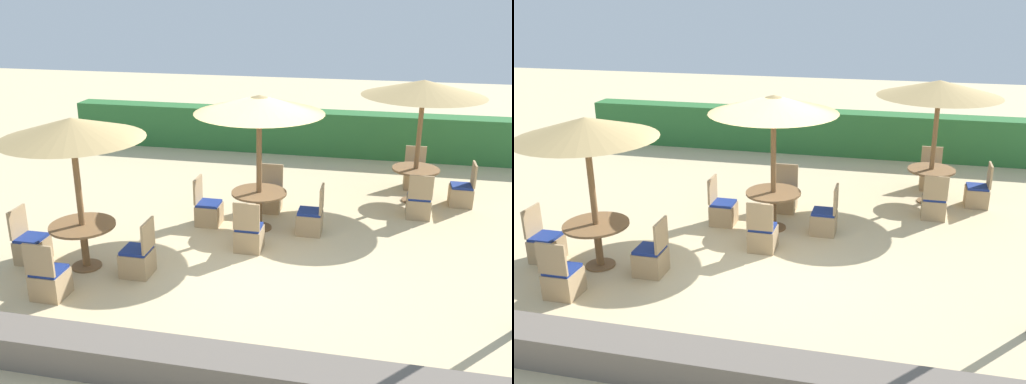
# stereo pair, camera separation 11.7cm
# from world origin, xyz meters

# --- Properties ---
(ground_plane) EXTENTS (40.00, 40.00, 0.00)m
(ground_plane) POSITION_xyz_m (0.00, 0.00, 0.00)
(ground_plane) COLOR #D1BA8C
(hedge_row) EXTENTS (13.00, 0.70, 1.17)m
(hedge_row) POSITION_xyz_m (0.00, 6.49, 0.58)
(hedge_row) COLOR #2D6B33
(hedge_row) RESTS_ON ground_plane
(stone_border) EXTENTS (10.00, 0.56, 0.43)m
(stone_border) POSITION_xyz_m (0.00, -3.49, 0.21)
(stone_border) COLOR #6B6056
(stone_border) RESTS_ON ground_plane
(parasol_back_right) EXTENTS (2.48, 2.48, 2.58)m
(parasol_back_right) POSITION_xyz_m (2.87, 3.19, 2.41)
(parasol_back_right) COLOR brown
(parasol_back_right) RESTS_ON ground_plane
(round_table_back_right) EXTENTS (0.98, 0.98, 0.74)m
(round_table_back_right) POSITION_xyz_m (2.87, 3.19, 0.56)
(round_table_back_right) COLOR brown
(round_table_back_right) RESTS_ON ground_plane
(patio_chair_back_right_east) EXTENTS (0.46, 0.46, 0.93)m
(patio_chair_back_right_east) POSITION_xyz_m (3.84, 3.16, 0.26)
(patio_chair_back_right_east) COLOR tan
(patio_chair_back_right_east) RESTS_ON ground_plane
(patio_chair_back_right_north) EXTENTS (0.46, 0.46, 0.93)m
(patio_chair_back_right_north) POSITION_xyz_m (2.92, 4.09, 0.26)
(patio_chair_back_right_north) COLOR tan
(patio_chair_back_right_north) RESTS_ON ground_plane
(patio_chair_back_right_south) EXTENTS (0.46, 0.46, 0.93)m
(patio_chair_back_right_south) POSITION_xyz_m (2.93, 2.28, 0.26)
(patio_chair_back_right_south) COLOR tan
(patio_chair_back_right_south) RESTS_ON ground_plane
(parasol_center) EXTENTS (2.34, 2.34, 2.54)m
(parasol_center) POSITION_xyz_m (-0.04, 1.07, 2.37)
(parasol_center) COLOR brown
(parasol_center) RESTS_ON ground_plane
(round_table_center) EXTENTS (1.03, 1.03, 0.73)m
(round_table_center) POSITION_xyz_m (-0.04, 1.07, 0.57)
(round_table_center) COLOR brown
(round_table_center) RESTS_ON ground_plane
(patio_chair_center_north) EXTENTS (0.46, 0.46, 0.93)m
(patio_chair_center_north) POSITION_xyz_m (-0.02, 2.03, 0.26)
(patio_chair_center_north) COLOR tan
(patio_chair_center_north) RESTS_ON ground_plane
(patio_chair_center_south) EXTENTS (0.46, 0.46, 0.93)m
(patio_chair_center_south) POSITION_xyz_m (-0.02, 0.11, 0.26)
(patio_chair_center_south) COLOR tan
(patio_chair_center_south) RESTS_ON ground_plane
(patio_chair_center_east) EXTENTS (0.46, 0.46, 0.93)m
(patio_chair_center_east) POSITION_xyz_m (0.93, 1.06, 0.26)
(patio_chair_center_east) COLOR tan
(patio_chair_center_east) RESTS_ON ground_plane
(patio_chair_center_west) EXTENTS (0.46, 0.46, 0.93)m
(patio_chair_center_west) POSITION_xyz_m (-1.04, 1.07, 0.26)
(patio_chair_center_west) COLOR tan
(patio_chair_center_west) RESTS_ON ground_plane
(parasol_front_left) EXTENTS (2.22, 2.22, 2.49)m
(parasol_front_left) POSITION_xyz_m (-2.48, -1.09, 2.31)
(parasol_front_left) COLOR brown
(parasol_front_left) RESTS_ON ground_plane
(round_table_front_left) EXTENTS (1.05, 1.05, 0.75)m
(round_table_front_left) POSITION_xyz_m (-2.48, -1.09, 0.59)
(round_table_front_left) COLOR brown
(round_table_front_left) RESTS_ON ground_plane
(patio_chair_front_left_west) EXTENTS (0.46, 0.46, 0.93)m
(patio_chair_front_left_west) POSITION_xyz_m (-3.46, -1.09, 0.26)
(patio_chair_front_left_west) COLOR tan
(patio_chair_front_left_west) RESTS_ON ground_plane
(patio_chair_front_left_south) EXTENTS (0.46, 0.46, 0.93)m
(patio_chair_front_left_south) POSITION_xyz_m (-2.52, -2.08, 0.26)
(patio_chair_front_left_south) COLOR tan
(patio_chair_front_left_south) RESTS_ON ground_plane
(patio_chair_front_left_east) EXTENTS (0.46, 0.46, 0.93)m
(patio_chair_front_left_east) POSITION_xyz_m (-1.53, -1.14, 0.26)
(patio_chair_front_left_east) COLOR tan
(patio_chair_front_left_east) RESTS_ON ground_plane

